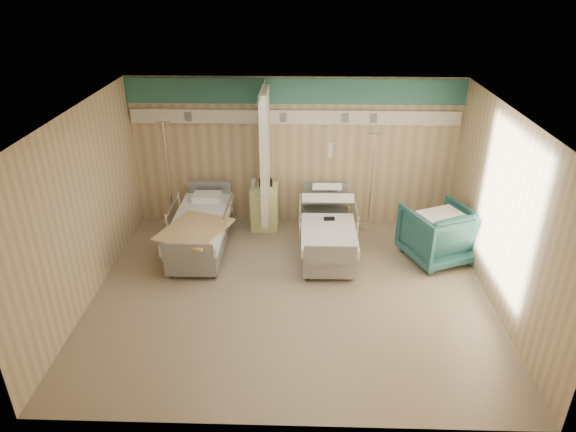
{
  "coord_description": "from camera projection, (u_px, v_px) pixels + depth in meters",
  "views": [
    {
      "loc": [
        0.15,
        -6.53,
        4.58
      ],
      "look_at": [
        -0.06,
        0.6,
        1.04
      ],
      "focal_mm": 32.0,
      "sensor_mm": 36.0,
      "label": 1
    }
  ],
  "objects": [
    {
      "name": "call_remote",
      "position": [
        329.0,
        219.0,
        8.74
      ],
      "size": [
        0.19,
        0.1,
        0.04
      ],
      "primitive_type": "cube",
      "rotation": [
        0.0,
        0.0,
        0.09
      ],
      "color": "black",
      "rests_on": "bed_right"
    },
    {
      "name": "bed_left",
      "position": [
        201.0,
        234.0,
        8.95
      ],
      "size": [
        1.0,
        2.16,
        0.63
      ],
      "primitive_type": null,
      "color": "white",
      "rests_on": "ground"
    },
    {
      "name": "bed_right",
      "position": [
        327.0,
        236.0,
        8.89
      ],
      "size": [
        1.0,
        2.16,
        0.63
      ],
      "primitive_type": null,
      "color": "white",
      "rests_on": "ground"
    },
    {
      "name": "toiletry_bag",
      "position": [
        266.0,
        183.0,
        9.49
      ],
      "size": [
        0.26,
        0.2,
        0.13
      ],
      "primitive_type": "cube",
      "rotation": [
        0.0,
        0.0,
        0.24
      ],
      "color": "black",
      "rests_on": "bedside_cabinet"
    },
    {
      "name": "waffle_blanket",
      "position": [
        445.0,
        207.0,
        8.36
      ],
      "size": [
        0.89,
        0.85,
        0.08
      ],
      "primitive_type": "cube",
      "rotation": [
        0.0,
        0.0,
        3.57
      ],
      "color": "silver",
      "rests_on": "visitor_armchair"
    },
    {
      "name": "tan_blanket",
      "position": [
        194.0,
        230.0,
        8.39
      ],
      "size": [
        1.25,
        1.39,
        0.04
      ],
      "primitive_type": "cube",
      "rotation": [
        0.0,
        0.0,
        -0.35
      ],
      "color": "tan",
      "rests_on": "bed_left"
    },
    {
      "name": "iv_stand_left",
      "position": [
        172.0,
        205.0,
        9.77
      ],
      "size": [
        0.37,
        0.37,
        2.05
      ],
      "rotation": [
        0.0,
        0.0,
        0.17
      ],
      "color": "silver",
      "rests_on": "ground"
    },
    {
      "name": "white_cup",
      "position": [
        254.0,
        183.0,
        9.46
      ],
      "size": [
        0.11,
        0.11,
        0.14
      ],
      "primitive_type": "cylinder",
      "rotation": [
        0.0,
        0.0,
        0.13
      ],
      "color": "white",
      "rests_on": "bedside_cabinet"
    },
    {
      "name": "visitor_armchair",
      "position": [
        438.0,
        234.0,
        8.62
      ],
      "size": [
        1.35,
        1.36,
        0.95
      ],
      "primitive_type": "imported",
      "rotation": [
        0.0,
        0.0,
        3.54
      ],
      "color": "#205151",
      "rests_on": "ground"
    },
    {
      "name": "ground",
      "position": [
        291.0,
        294.0,
        7.88
      ],
      "size": [
        6.0,
        5.0,
        0.0
      ],
      "primitive_type": "cube",
      "color": "gray",
      "rests_on": "ground"
    },
    {
      "name": "iv_stand_right",
      "position": [
        369.0,
        209.0,
        9.69
      ],
      "size": [
        0.33,
        0.33,
        1.87
      ],
      "rotation": [
        0.0,
        0.0,
        0.33
      ],
      "color": "silver",
      "rests_on": "ground"
    },
    {
      "name": "room_walls",
      "position": [
        289.0,
        175.0,
        7.28
      ],
      "size": [
        6.04,
        5.04,
        2.82
      ],
      "color": "tan",
      "rests_on": "ground"
    },
    {
      "name": "bedside_cabinet",
      "position": [
        265.0,
        207.0,
        9.68
      ],
      "size": [
        0.5,
        0.48,
        0.85
      ],
      "primitive_type": "cube",
      "color": "#EBE993",
      "rests_on": "ground"
    }
  ]
}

